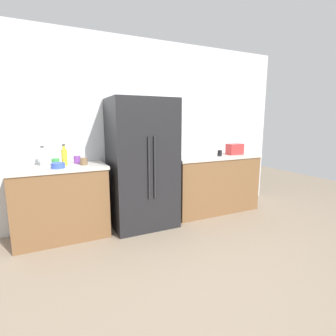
# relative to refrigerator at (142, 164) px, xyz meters

# --- Properties ---
(ground_plane) EXTENTS (10.88, 10.88, 0.00)m
(ground_plane) POSITION_rel_refrigerator_xyz_m (-0.07, -1.35, -0.90)
(ground_plane) COLOR gray
(kitchen_back_panel) EXTENTS (5.44, 0.10, 2.69)m
(kitchen_back_panel) POSITION_rel_refrigerator_xyz_m (-0.07, 0.41, 0.44)
(kitchen_back_panel) COLOR silver
(kitchen_back_panel) RESTS_ON ground_plane
(counter_left) EXTENTS (1.15, 0.61, 0.94)m
(counter_left) POSITION_rel_refrigerator_xyz_m (-1.09, 0.06, -0.43)
(counter_left) COLOR brown
(counter_left) RESTS_ON ground_plane
(counter_right) EXTENTS (1.52, 0.61, 0.94)m
(counter_right) POSITION_rel_refrigerator_xyz_m (1.27, 0.06, -0.43)
(counter_right) COLOR brown
(counter_right) RESTS_ON ground_plane
(refrigerator) EXTENTS (0.89, 0.71, 1.80)m
(refrigerator) POSITION_rel_refrigerator_xyz_m (0.00, 0.00, 0.00)
(refrigerator) COLOR black
(refrigerator) RESTS_ON ground_plane
(toaster) EXTENTS (0.27, 0.16, 0.18)m
(toaster) POSITION_rel_refrigerator_xyz_m (1.67, 0.02, 0.13)
(toaster) COLOR red
(toaster) RESTS_ON counter_right
(bottle_a) EXTENTS (0.07, 0.07, 0.27)m
(bottle_a) POSITION_rel_refrigerator_xyz_m (-1.01, 0.11, 0.15)
(bottle_a) COLOR yellow
(bottle_a) RESTS_ON counter_left
(bottle_b) EXTENTS (0.08, 0.08, 0.25)m
(bottle_b) POSITION_rel_refrigerator_xyz_m (-1.26, 0.16, 0.14)
(bottle_b) COLOR white
(bottle_b) RESTS_ON counter_left
(cup_a) EXTENTS (0.09, 0.09, 0.10)m
(cup_a) POSITION_rel_refrigerator_xyz_m (-0.85, 0.21, 0.09)
(cup_a) COLOR purple
(cup_a) RESTS_ON counter_left
(cup_b) EXTENTS (0.09, 0.09, 0.09)m
(cup_b) POSITION_rel_refrigerator_xyz_m (-1.12, 0.16, 0.08)
(cup_b) COLOR green
(cup_b) RESTS_ON counter_left
(cup_c) EXTENTS (0.09, 0.09, 0.09)m
(cup_c) POSITION_rel_refrigerator_xyz_m (-0.78, 0.04, 0.08)
(cup_c) COLOR brown
(cup_c) RESTS_ON counter_left
(cup_d) EXTENTS (0.07, 0.07, 0.09)m
(cup_d) POSITION_rel_refrigerator_xyz_m (1.32, -0.03, 0.09)
(cup_d) COLOR black
(cup_d) RESTS_ON counter_right
(bowl_a) EXTENTS (0.16, 0.16, 0.06)m
(bowl_a) POSITION_rel_refrigerator_xyz_m (-1.10, -0.07, 0.07)
(bowl_a) COLOR blue
(bowl_a) RESTS_ON counter_left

